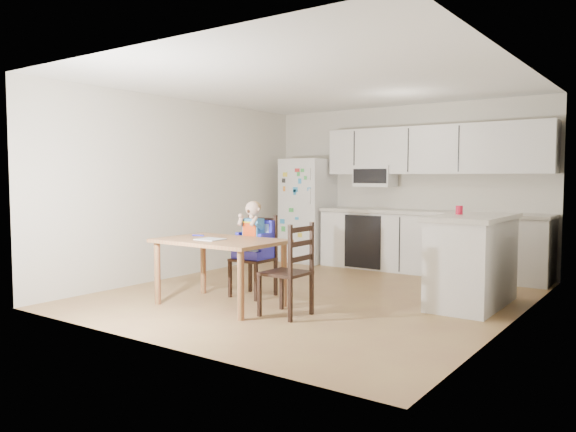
% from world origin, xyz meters
% --- Properties ---
extents(room, '(4.52, 5.01, 2.51)m').
position_xyz_m(room, '(0.00, 0.48, 1.25)').
color(room, '#8E6141').
rests_on(room, ground).
extents(refrigerator, '(0.72, 0.70, 1.70)m').
position_xyz_m(refrigerator, '(-1.55, 2.15, 0.85)').
color(refrigerator, silver).
rests_on(refrigerator, ground).
extents(kitchen_run, '(3.37, 0.62, 2.15)m').
position_xyz_m(kitchen_run, '(0.50, 2.24, 0.88)').
color(kitchen_run, silver).
rests_on(kitchen_run, ground).
extents(kitchen_island, '(0.71, 1.35, 1.00)m').
position_xyz_m(kitchen_island, '(1.70, 0.50, 0.50)').
color(kitchen_island, silver).
rests_on(kitchen_island, ground).
extents(red_cup, '(0.08, 0.08, 0.10)m').
position_xyz_m(red_cup, '(1.54, 0.49, 1.04)').
color(red_cup, red).
rests_on(red_cup, kitchen_island).
extents(dining_table, '(1.36, 0.87, 0.73)m').
position_xyz_m(dining_table, '(-0.55, -1.10, 0.63)').
color(dining_table, brown).
rests_on(dining_table, ground).
extents(napkin, '(0.28, 0.24, 0.01)m').
position_xyz_m(napkin, '(-0.60, -1.20, 0.73)').
color(napkin, '#A6A6AB').
rests_on(napkin, dining_table).
extents(toddler_spoon, '(0.12, 0.06, 0.02)m').
position_xyz_m(toddler_spoon, '(-0.99, -1.00, 0.74)').
color(toddler_spoon, '#2B29C8').
rests_on(toddler_spoon, dining_table).
extents(chair_booster, '(0.43, 0.43, 1.13)m').
position_xyz_m(chair_booster, '(-0.55, -0.48, 0.68)').
color(chair_booster, black).
rests_on(chair_booster, ground).
extents(chair_side, '(0.42, 0.42, 0.95)m').
position_xyz_m(chair_side, '(0.39, -1.05, 0.54)').
color(chair_side, black).
rests_on(chair_side, ground).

